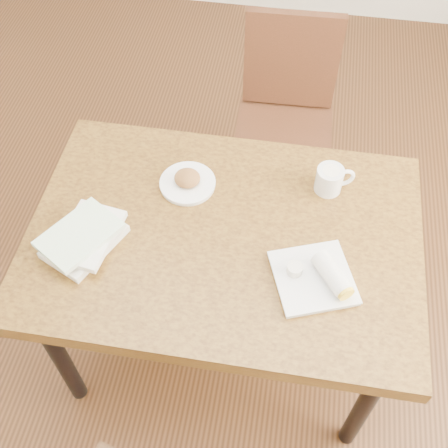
% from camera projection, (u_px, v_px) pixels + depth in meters
% --- Properties ---
extents(ground, '(4.00, 5.00, 0.01)m').
position_uv_depth(ground, '(224.00, 336.00, 2.41)').
color(ground, '#472814').
rests_on(ground, ground).
extents(table, '(1.27, 0.87, 0.75)m').
position_uv_depth(table, '(224.00, 247.00, 1.87)').
color(table, brown).
rests_on(table, ground).
extents(chair_far, '(0.43, 0.43, 0.95)m').
position_uv_depth(chair_far, '(286.00, 110.00, 2.46)').
color(chair_far, '#411F12').
rests_on(chair_far, ground).
extents(plate_scone, '(0.19, 0.19, 0.06)m').
position_uv_depth(plate_scone, '(188.00, 181.00, 1.91)').
color(plate_scone, white).
rests_on(plate_scone, table).
extents(coffee_mug, '(0.13, 0.09, 0.09)m').
position_uv_depth(coffee_mug, '(330.00, 179.00, 1.88)').
color(coffee_mug, white).
rests_on(coffee_mug, table).
extents(plate_burrito, '(0.30, 0.30, 0.08)m').
position_uv_depth(plate_burrito, '(319.00, 277.00, 1.68)').
color(plate_burrito, white).
rests_on(plate_burrito, table).
extents(book_stack, '(0.27, 0.30, 0.06)m').
position_uv_depth(book_stack, '(84.00, 238.00, 1.76)').
color(book_stack, white).
rests_on(book_stack, table).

